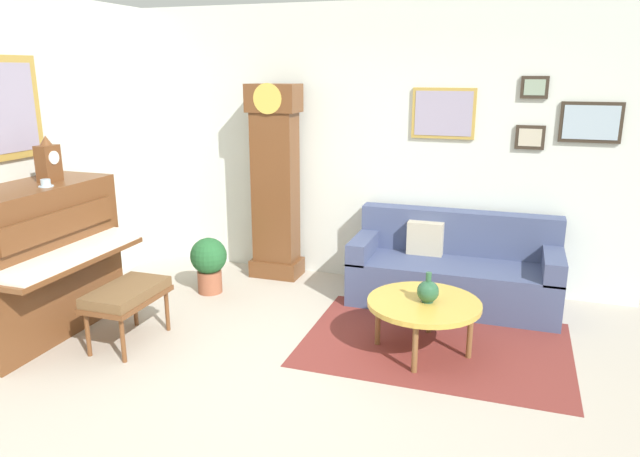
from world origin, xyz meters
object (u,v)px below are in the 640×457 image
Objects in this scene: mantel_clock at (48,161)px; grandfather_clock at (275,188)px; green_jug at (428,291)px; piano_bench at (127,296)px; couch at (454,270)px; coffee_table at (424,305)px; piano at (36,261)px; potted_plant at (209,261)px; teacup at (46,184)px.

grandfather_clock is at bearing 52.16° from mantel_clock.
piano_bench is at bearing -165.49° from green_jug.
piano_bench is 2.95m from couch.
coffee_table is (2.28, 0.60, -0.01)m from piano_bench.
green_jug is at bearing 7.30° from mantel_clock.
coffee_table is at bearing 12.26° from piano.
coffee_table is 0.12m from green_jug.
piano is 0.84m from mantel_clock.
piano_bench is 0.37× the size of couch.
grandfather_clock is at bearing 57.27° from potted_plant.
teacup reaches higher than piano_bench.
mantel_clock reaches higher than green_jug.
couch is 5.00× the size of mantel_clock.
mantel_clock is (-0.81, 0.20, 1.02)m from piano_bench.
green_jug is 2.33m from potted_plant.
grandfather_clock is at bearing 58.33° from teacup.
piano reaches higher than potted_plant.
piano_bench is at bearing 0.79° from teacup.
grandfather_clock reaches higher than coffee_table.
piano is 3.17m from coffee_table.
mantel_clock is (0.00, 0.27, 0.79)m from piano.
couch is at bearing 29.69° from teacup.
teacup is 0.21× the size of potted_plant.
piano_bench is 2.36m from coffee_table.
potted_plant is (-0.44, -0.68, -0.64)m from grandfather_clock.
piano is 2.38m from grandfather_clock.
piano is 3.69m from couch.
grandfather_clock is 2.26m from green_jug.
coffee_table is at bearing 11.74° from teacup.
mantel_clock is at bearing 166.32° from piano_bench.
potted_plant is (0.73, 1.22, -0.96)m from teacup.
piano is 6.00× the size of green_jug.
piano_bench is 6.03× the size of teacup.
couch is 7.92× the size of green_jug.
couch is 2.16× the size of coffee_table.
coffee_table is 3.67× the size of green_jug.
piano_bench is 1.32m from mantel_clock.
piano_bench is at bearing -104.94° from grandfather_clock.
piano_bench is 2.92× the size of green_jug.
teacup is at bearing 22.10° from piano.
couch reaches higher than coffee_table.
piano is at bearing -150.64° from couch.
mantel_clock is at bearing -127.84° from grandfather_clock.
potted_plant is at bearing 86.91° from piano_bench.
piano is 2.57× the size of potted_plant.
teacup reaches higher than couch.
coffee_table is 1.57× the size of potted_plant.
coffee_table is at bearing -95.54° from couch.
piano_bench is 1.84× the size of mantel_clock.
green_jug reaches higher than potted_plant.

